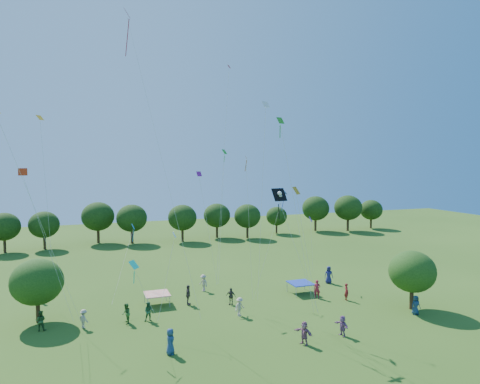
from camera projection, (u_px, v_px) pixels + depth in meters
name	position (u px, v px, depth m)	size (l,w,h in m)	color
near_tree_north	(37.00, 282.00, 34.85)	(4.17, 4.17, 5.25)	#422B19
near_tree_east	(412.00, 272.00, 37.96)	(4.08, 4.08, 5.25)	#422B19
treeline	(144.00, 217.00, 69.37)	(88.01, 8.77, 6.77)	#422B19
tent_red_stripe	(157.00, 294.00, 39.19)	(2.20, 2.20, 1.10)	red
tent_blue	(301.00, 283.00, 42.67)	(2.20, 2.20, 1.10)	#1933A5
crowd_person_0	(329.00, 275.00, 46.20)	(0.92, 0.50, 1.86)	navy
crowd_person_1	(317.00, 289.00, 41.20)	(0.66, 0.42, 1.76)	maroon
crowd_person_2	(41.00, 321.00, 33.28)	(0.78, 0.42, 1.59)	#275122
crowd_person_3	(240.00, 307.00, 36.43)	(1.05, 0.47, 1.61)	#B3A18F
crowd_person_4	(188.00, 295.00, 39.22)	(1.09, 0.50, 1.86)	#473A38
crowd_person_5	(342.00, 326.00, 32.29)	(1.45, 0.52, 1.56)	#814C82
crowd_person_6	(170.00, 341.00, 29.22)	(0.88, 0.48, 1.79)	navy
crowd_person_7	(40.00, 292.00, 40.14)	(0.67, 0.43, 1.78)	maroon
crowd_person_8	(126.00, 314.00, 34.71)	(0.82, 0.44, 1.66)	#306029
crowd_person_9	(84.00, 319.00, 33.79)	(0.98, 0.44, 1.50)	#AA9E88
crowd_person_10	(231.00, 296.00, 39.31)	(0.93, 0.42, 1.58)	#453F37
crowd_person_11	(304.00, 333.00, 30.78)	(1.57, 0.56, 1.68)	#8F5372
crowd_person_12	(416.00, 305.00, 36.78)	(0.82, 0.44, 1.66)	navy
crowd_person_13	(346.00, 292.00, 40.55)	(0.61, 0.39, 1.63)	maroon
crowd_person_14	(149.00, 312.00, 35.22)	(0.81, 0.44, 1.64)	#255733
crowd_person_15	(203.00, 283.00, 43.41)	(1.12, 0.50, 1.71)	#AD988A
pirate_kite	(280.00, 197.00, 32.53)	(3.66, 1.23, 9.83)	black
red_high_kite	(139.00, 67.00, 34.69)	(4.73, 7.06, 24.43)	red
small_kite_0	(225.00, 143.00, 41.59)	(2.11, 1.91, 21.33)	red
small_kite_1	(299.00, 208.00, 31.78)	(2.75, 1.14, 10.02)	orange
small_kite_2	(43.00, 155.00, 37.62)	(1.18, 1.42, 15.95)	orange
small_kite_3	(223.00, 174.00, 44.58)	(2.40, 4.70, 13.15)	#219B1C
small_kite_4	(280.00, 205.00, 35.06)	(2.03, 2.44, 9.72)	#1429CF
small_kite_5	(203.00, 197.00, 40.54)	(1.93, 0.57, 10.93)	#8D1782
small_kite_6	(264.00, 150.00, 35.31)	(0.64, 1.12, 16.80)	silver
small_kite_7	(136.00, 270.00, 29.74)	(2.21, 1.90, 5.02)	#0DCAA6
small_kite_8	(248.00, 198.00, 35.83)	(0.90, 0.58, 12.36)	#CD560C
small_kite_9	(31.00, 197.00, 31.29)	(3.56, 1.64, 11.39)	red
small_kite_10	(21.00, 173.00, 27.82)	(4.80, 3.25, 15.25)	yellow
small_kite_11	(287.00, 162.00, 31.47)	(3.54, 0.70, 15.09)	#288718
small_kite_12	(131.00, 236.00, 41.25)	(2.67, 6.80, 5.75)	#126CB5
small_kite_13	(311.00, 225.00, 45.91)	(0.63, 0.66, 5.94)	purple
small_kite_14	(172.00, 247.00, 33.16)	(1.80, 1.85, 6.38)	white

